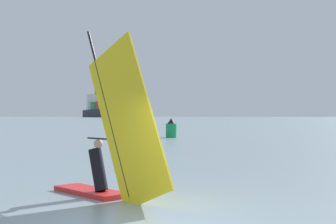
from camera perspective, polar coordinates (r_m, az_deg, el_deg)
The scene contains 3 objects.
windsurfer at distance 10.88m, azimuth -7.40°, elevation -5.05°, with size 3.90×2.09×4.31m.
cargo_ship at distance 595.47m, azimuth -7.85°, elevation 0.20°, with size 132.76×142.24×37.98m.
channel_buoy at distance 40.50m, azimuth 0.41°, elevation -2.15°, with size 0.99×0.99×1.75m.
Camera 1 is at (3.14, -7.27, 1.96)m, focal length 48.43 mm.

